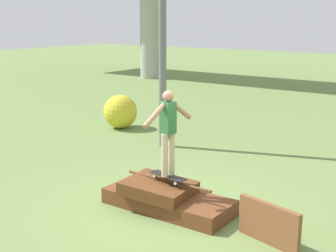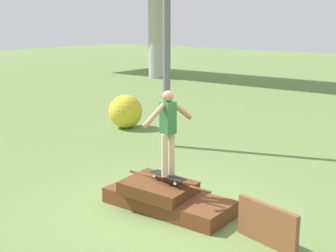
{
  "view_description": "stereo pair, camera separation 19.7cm",
  "coord_description": "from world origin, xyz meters",
  "px_view_note": "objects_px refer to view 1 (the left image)",
  "views": [
    {
      "loc": [
        4.69,
        -6.41,
        3.39
      ],
      "look_at": [
        0.01,
        -0.02,
        1.55
      ],
      "focal_mm": 50.0,
      "sensor_mm": 36.0,
      "label": 1
    },
    {
      "loc": [
        4.85,
        -6.29,
        3.39
      ],
      "look_at": [
        0.01,
        -0.02,
        1.55
      ],
      "focal_mm": 50.0,
      "sensor_mm": 36.0,
      "label": 2
    }
  ],
  "objects_px": {
    "utility_pole": "(162,9)",
    "bush_yellow_flowering": "(120,112)",
    "skateboard": "(168,176)",
    "skater": "(168,128)"
  },
  "relations": [
    {
      "from": "utility_pole",
      "to": "bush_yellow_flowering",
      "type": "distance_m",
      "value": 3.98
    },
    {
      "from": "skateboard",
      "to": "utility_pole",
      "type": "distance_m",
      "value": 5.25
    },
    {
      "from": "skateboard",
      "to": "skater",
      "type": "xyz_separation_m",
      "value": [
        0.0,
        0.0,
        0.89
      ]
    },
    {
      "from": "skateboard",
      "to": "utility_pole",
      "type": "bearing_deg",
      "value": 128.08
    },
    {
      "from": "skateboard",
      "to": "utility_pole",
      "type": "xyz_separation_m",
      "value": [
        -2.67,
        3.4,
        2.98
      ]
    },
    {
      "from": "skateboard",
      "to": "skater",
      "type": "height_order",
      "value": "skater"
    },
    {
      "from": "skater",
      "to": "bush_yellow_flowering",
      "type": "relative_size",
      "value": 1.45
    },
    {
      "from": "bush_yellow_flowering",
      "to": "utility_pole",
      "type": "bearing_deg",
      "value": -21.16
    },
    {
      "from": "skater",
      "to": "utility_pole",
      "type": "relative_size",
      "value": 0.22
    },
    {
      "from": "skateboard",
      "to": "bush_yellow_flowering",
      "type": "xyz_separation_m",
      "value": [
        -5.0,
        4.31,
        -0.11
      ]
    }
  ]
}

